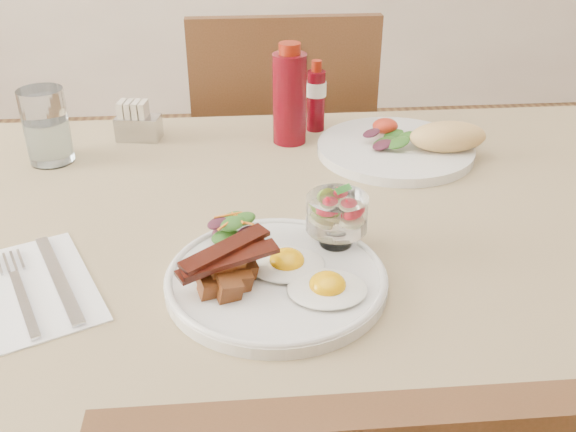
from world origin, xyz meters
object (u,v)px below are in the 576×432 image
object	(u,v)px
water_glass	(47,131)
fruit_cup	(337,213)
hot_sauce_bottle	(316,97)
second_plate	(408,145)
table	(313,267)
ketchup_bottle	(290,97)
chair_far	(281,167)
sugar_caddy	(137,123)
main_plate	(276,280)

from	to	relation	value
water_glass	fruit_cup	bearing A→B (deg)	-36.85
hot_sauce_bottle	second_plate	bearing A→B (deg)	-41.67
hot_sauce_bottle	table	bearing A→B (deg)	-97.33
ketchup_bottle	hot_sauce_bottle	size ratio (longest dim) A/B	1.35
second_plate	ketchup_bottle	xyz separation A→B (m)	(-0.21, 0.08, 0.07)
table	second_plate	xyz separation A→B (m)	(0.20, 0.22, 0.11)
hot_sauce_bottle	water_glass	world-z (taller)	hot_sauce_bottle
chair_far	second_plate	world-z (taller)	chair_far
fruit_cup	second_plate	size ratio (longest dim) A/B	0.28
chair_far	second_plate	bearing A→B (deg)	-66.24
table	chair_far	xyz separation A→B (m)	(0.00, 0.66, -0.14)
table	sugar_caddy	xyz separation A→B (m)	(-0.30, 0.33, 0.12)
fruit_cup	chair_far	bearing A→B (deg)	91.31
water_glass	ketchup_bottle	bearing A→B (deg)	7.22
table	hot_sauce_bottle	world-z (taller)	hot_sauce_bottle
main_plate	water_glass	bearing A→B (deg)	132.10
sugar_caddy	hot_sauce_bottle	bearing A→B (deg)	13.11
second_plate	fruit_cup	bearing A→B (deg)	-119.53
ketchup_bottle	sugar_caddy	distance (m)	0.29
chair_far	fruit_cup	size ratio (longest dim) A/B	11.14
second_plate	hot_sauce_bottle	size ratio (longest dim) A/B	2.16
fruit_cup	hot_sauce_bottle	distance (m)	0.45
hot_sauce_bottle	sugar_caddy	xyz separation A→B (m)	(-0.34, -0.02, -0.04)
second_plate	water_glass	world-z (taller)	water_glass
main_plate	hot_sauce_bottle	world-z (taller)	hot_sauce_bottle
chair_far	water_glass	bearing A→B (deg)	-136.17
ketchup_bottle	hot_sauce_bottle	distance (m)	0.08
ketchup_bottle	water_glass	xyz separation A→B (m)	(-0.43, -0.05, -0.03)
hot_sauce_bottle	water_glass	size ratio (longest dim) A/B	1.05
main_plate	fruit_cup	distance (m)	0.12
ketchup_bottle	water_glass	distance (m)	0.43
second_plate	water_glass	xyz separation A→B (m)	(-0.63, 0.03, 0.04)
table	hot_sauce_bottle	xyz separation A→B (m)	(0.05, 0.35, 0.16)
main_plate	second_plate	size ratio (longest dim) A/B	0.94
fruit_cup	hot_sauce_bottle	bearing A→B (deg)	86.47
table	hot_sauce_bottle	distance (m)	0.39
ketchup_bottle	second_plate	bearing A→B (deg)	-21.02
second_plate	main_plate	bearing A→B (deg)	-124.55
chair_far	fruit_cup	bearing A→B (deg)	-88.69
main_plate	water_glass	world-z (taller)	water_glass
second_plate	hot_sauce_bottle	xyz separation A→B (m)	(-0.15, 0.13, 0.05)
chair_far	ketchup_bottle	size ratio (longest dim) A/B	4.99
sugar_caddy	water_glass	size ratio (longest dim) A/B	0.67
main_plate	fruit_cup	bearing A→B (deg)	38.56
table	sugar_caddy	distance (m)	0.46
table	second_plate	distance (m)	0.31
table	main_plate	world-z (taller)	main_plate
table	fruit_cup	xyz separation A→B (m)	(0.02, -0.10, 0.15)
chair_far	second_plate	distance (m)	0.55
main_plate	ketchup_bottle	distance (m)	0.47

